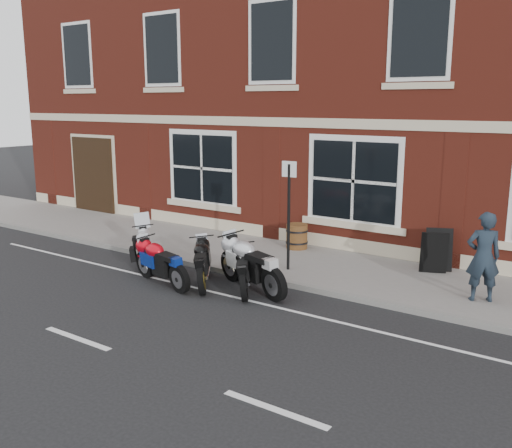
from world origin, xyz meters
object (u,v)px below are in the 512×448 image
at_px(moto_touring_silver, 146,246).
at_px(a_board_sign, 437,251).
at_px(moto_sport_silver, 252,262).
at_px(pedestrian_left, 483,257).
at_px(moto_sport_black, 205,262).
at_px(barrel_planter, 297,236).
at_px(moto_sport_red, 162,261).
at_px(parking_sign, 289,208).
at_px(moto_naked_black, 246,268).

distance_m(moto_touring_silver, a_board_sign, 6.85).
distance_m(moto_sport_silver, a_board_sign, 4.28).
bearing_deg(moto_sport_silver, pedestrian_left, -46.82).
bearing_deg(moto_sport_black, barrel_planter, 48.59).
height_order(a_board_sign, barrel_planter, a_board_sign).
distance_m(moto_sport_red, pedestrian_left, 6.62).
bearing_deg(pedestrian_left, a_board_sign, -74.73).
height_order(moto_sport_silver, a_board_sign, a_board_sign).
bearing_deg(a_board_sign, barrel_planter, 155.60).
distance_m(moto_sport_black, pedestrian_left, 5.72).
xyz_separation_m(moto_sport_red, parking_sign, (1.88, 2.22, 1.05)).
bearing_deg(barrel_planter, moto_naked_black, -77.97).
relative_size(moto_sport_black, moto_sport_silver, 0.74).
relative_size(barrel_planter, parking_sign, 0.26).
height_order(pedestrian_left, parking_sign, parking_sign).
height_order(moto_sport_silver, barrel_planter, moto_sport_silver).
relative_size(moto_sport_red, pedestrian_left, 1.13).
xyz_separation_m(moto_sport_red, barrel_planter, (1.04, 4.02, -0.08)).
bearing_deg(moto_touring_silver, pedestrian_left, -30.53).
relative_size(moto_sport_red, moto_sport_silver, 0.90).
distance_m(moto_sport_red, moto_naked_black, 1.89).
bearing_deg(a_board_sign, moto_sport_red, -163.65).
xyz_separation_m(moto_sport_black, barrel_planter, (0.29, 3.45, -0.06)).
relative_size(moto_sport_black, pedestrian_left, 0.93).
xyz_separation_m(barrel_planter, parking_sign, (0.84, -1.80, 1.13)).
distance_m(moto_sport_black, barrel_planter, 3.47).
bearing_deg(pedestrian_left, moto_touring_silver, -15.55).
height_order(moto_touring_silver, moto_sport_silver, moto_touring_silver).
distance_m(moto_sport_red, parking_sign, 3.09).
xyz_separation_m(moto_sport_black, moto_sport_silver, (1.08, 0.27, 0.09)).
bearing_deg(parking_sign, pedestrian_left, -0.09).
bearing_deg(parking_sign, a_board_sign, 26.09).
relative_size(moto_naked_black, a_board_sign, 1.63).
height_order(moto_touring_silver, moto_sport_black, moto_touring_silver).
relative_size(moto_sport_silver, parking_sign, 0.88).
bearing_deg(parking_sign, moto_sport_silver, -96.51).
bearing_deg(moto_sport_red, moto_naked_black, -52.07).
xyz_separation_m(moto_touring_silver, barrel_planter, (2.40, 3.15, -0.05)).
distance_m(moto_touring_silver, barrel_planter, 3.96).
bearing_deg(moto_touring_silver, moto_sport_black, -51.43).
xyz_separation_m(moto_sport_black, a_board_sign, (4.02, 3.37, 0.11)).
height_order(moto_sport_black, pedestrian_left, pedestrian_left).
height_order(moto_sport_black, barrel_planter, moto_sport_black).
distance_m(moto_sport_black, moto_naked_black, 1.01).
distance_m(moto_touring_silver, moto_sport_red, 1.61).
bearing_deg(moto_sport_red, moto_sport_black, -38.32).
bearing_deg(parking_sign, moto_touring_silver, -161.87).
relative_size(moto_sport_black, parking_sign, 0.66).
height_order(moto_touring_silver, parking_sign, parking_sign).
bearing_deg(barrel_planter, pedestrian_left, -16.19).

